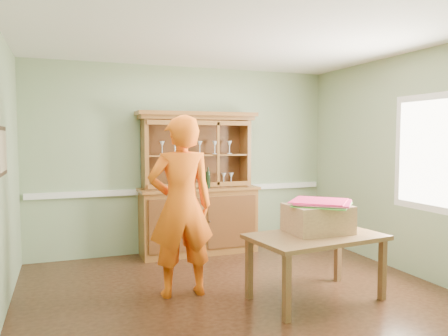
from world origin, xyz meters
name	(u,v)px	position (x,y,z in m)	size (l,w,h in m)	color
floor	(237,294)	(0.00, 0.00, 0.00)	(4.50, 4.50, 0.00)	#4C2B18
ceiling	(237,37)	(0.00, 0.00, 2.70)	(4.50, 4.50, 0.00)	white
wall_back	(186,159)	(0.00, 2.00, 1.35)	(4.50, 4.50, 0.00)	gray
wall_right	(407,164)	(2.25, 0.00, 1.35)	(4.00, 4.00, 0.00)	gray
wall_front	(359,190)	(0.00, -2.00, 1.35)	(4.50, 4.50, 0.00)	gray
chair_rail	(187,190)	(0.00, 1.98, 0.90)	(4.41, 0.05, 0.08)	white
framed_map	(3,151)	(-2.23, 0.30, 1.55)	(0.03, 0.60, 0.46)	#352115
window_panel	(425,153)	(2.23, -0.30, 1.50)	(0.03, 0.96, 1.36)	white
china_hutch	(198,204)	(0.11, 1.77, 0.72)	(1.73, 0.57, 2.04)	brown
dining_table	(316,242)	(0.72, -0.40, 0.59)	(1.44, 0.97, 0.67)	brown
cardboard_box	(318,219)	(0.80, -0.30, 0.82)	(0.63, 0.50, 0.29)	tan
kite_stack	(322,203)	(0.85, -0.31, 0.99)	(0.78, 0.78, 0.04)	green
person	(181,206)	(-0.56, 0.20, 0.95)	(0.70, 0.46, 1.91)	#FF6210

